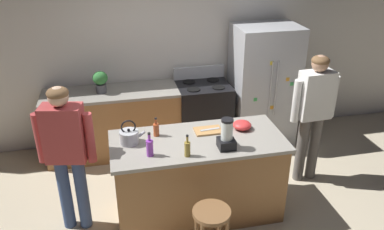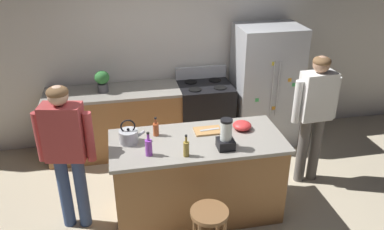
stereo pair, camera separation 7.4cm
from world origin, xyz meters
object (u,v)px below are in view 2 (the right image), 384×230
(potted_plant, at_px, (102,80))
(mixing_bowl, at_px, (242,126))
(bottle_cooking_sauce, at_px, (156,129))
(tea_kettle, at_px, (129,136))
(person_by_sink_right, at_px, (315,109))
(refrigerator, at_px, (265,86))
(person_by_island_left, at_px, (66,146))
(blender_appliance, at_px, (226,136))
(bottle_soda, at_px, (149,147))
(cutting_board, at_px, (208,131))
(bar_stool, at_px, (209,223))
(chef_knife, at_px, (210,130))
(kitchen_island, at_px, (197,177))
(stove_range, at_px, (205,114))
(bottle_vinegar, at_px, (186,148))

(potted_plant, xyz_separation_m, mixing_bowl, (1.52, -1.41, -0.13))
(bottle_cooking_sauce, xyz_separation_m, tea_kettle, (-0.30, -0.10, 0.00))
(person_by_sink_right, xyz_separation_m, mixing_bowl, (-0.99, -0.23, -0.01))
(refrigerator, bearing_deg, person_by_island_left, -151.75)
(person_by_sink_right, relative_size, blender_appliance, 5.13)
(person_by_sink_right, distance_m, bottle_soda, 2.14)
(person_by_sink_right, bearing_deg, cutting_board, -171.57)
(refrigerator, bearing_deg, cutting_board, -131.44)
(bar_stool, distance_m, bottle_soda, 0.93)
(bottle_cooking_sauce, relative_size, chef_knife, 0.98)
(kitchen_island, distance_m, person_by_island_left, 1.45)
(potted_plant, distance_m, bottle_soda, 1.81)
(bottle_soda, height_order, mixing_bowl, bottle_soda)
(stove_range, bearing_deg, bottle_vinegar, -108.63)
(cutting_board, relative_size, chef_knife, 1.36)
(bottle_cooking_sauce, bearing_deg, cutting_board, -2.68)
(person_by_sink_right, bearing_deg, stove_range, 133.18)
(person_by_island_left, height_order, person_by_sink_right, person_by_sink_right)
(chef_knife, bearing_deg, blender_appliance, -84.38)
(kitchen_island, xyz_separation_m, bottle_soda, (-0.54, -0.20, 0.57))
(mixing_bowl, bearing_deg, refrigerator, 59.64)
(cutting_board, bearing_deg, bottle_soda, -152.18)
(refrigerator, relative_size, blender_appliance, 5.40)
(potted_plant, height_order, bottle_soda, potted_plant)
(bottle_vinegar, bearing_deg, person_by_sink_right, 21.03)
(person_by_island_left, xyz_separation_m, bottle_cooking_sauce, (0.93, 0.13, 0.03))
(blender_appliance, bearing_deg, bar_stool, -118.07)
(blender_appliance, xyz_separation_m, mixing_bowl, (0.29, 0.36, -0.09))
(kitchen_island, height_order, bottle_vinegar, bottle_vinegar)
(stove_range, bearing_deg, person_by_island_left, -140.58)
(bottle_vinegar, height_order, bottle_soda, bottle_soda)
(chef_knife, bearing_deg, person_by_island_left, 178.60)
(bar_stool, relative_size, bottle_cooking_sauce, 2.96)
(blender_appliance, height_order, bottle_soda, blender_appliance)
(refrigerator, distance_m, chef_knife, 1.78)
(refrigerator, relative_size, chef_knife, 8.04)
(bottle_vinegar, bearing_deg, cutting_board, 53.95)
(potted_plant, height_order, blender_appliance, blender_appliance)
(bottle_soda, bearing_deg, chef_knife, 27.15)
(tea_kettle, height_order, chef_knife, tea_kettle)
(kitchen_island, relative_size, stove_range, 1.64)
(kitchen_island, xyz_separation_m, potted_plant, (-0.99, 1.55, 0.65))
(tea_kettle, height_order, cutting_board, tea_kettle)
(person_by_sink_right, height_order, blender_appliance, person_by_sink_right)
(stove_range, distance_m, tea_kettle, 1.92)
(person_by_sink_right, relative_size, potted_plant, 5.60)
(mixing_bowl, xyz_separation_m, cutting_board, (-0.39, 0.02, -0.04))
(kitchen_island, height_order, stove_range, stove_range)
(stove_range, bearing_deg, chef_knife, -100.95)
(kitchen_island, xyz_separation_m, bottle_vinegar, (-0.18, -0.29, 0.56))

